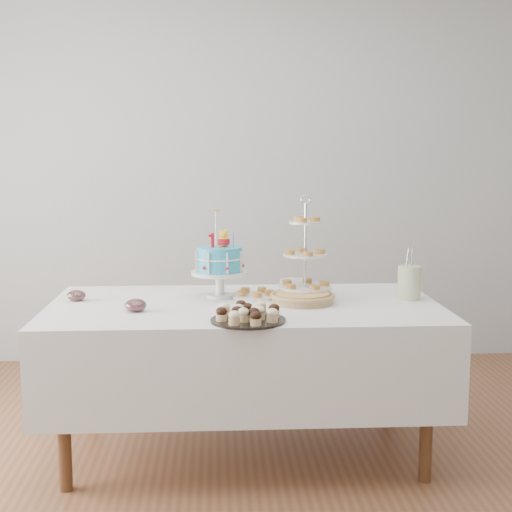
{
  "coord_description": "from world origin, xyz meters",
  "views": [
    {
      "loc": [
        -0.13,
        -3.14,
        1.5
      ],
      "look_at": [
        0.06,
        0.3,
        1.01
      ],
      "focal_mm": 50.0,
      "sensor_mm": 36.0,
      "label": 1
    }
  ],
  "objects": [
    {
      "name": "pastry_plate",
      "position": [
        0.06,
        0.46,
        0.79
      ],
      "size": [
        0.25,
        0.25,
        0.04
      ],
      "color": "silver",
      "rests_on": "table"
    },
    {
      "name": "walls",
      "position": [
        0.0,
        0.0,
        1.35
      ],
      "size": [
        5.04,
        4.04,
        2.7
      ],
      "color": "#A4A7AA",
      "rests_on": "floor"
    },
    {
      "name": "cupcake_tray",
      "position": [
        0.0,
        -0.08,
        0.81
      ],
      "size": [
        0.33,
        0.33,
        0.08
      ],
      "color": "black",
      "rests_on": "table"
    },
    {
      "name": "plate_stack",
      "position": [
        0.28,
        0.6,
        0.8
      ],
      "size": [
        0.16,
        0.16,
        0.06
      ],
      "color": "silver",
      "rests_on": "table"
    },
    {
      "name": "pie",
      "position": [
        0.29,
        0.3,
        0.8
      ],
      "size": [
        0.32,
        0.32,
        0.05
      ],
      "color": "tan",
      "rests_on": "table"
    },
    {
      "name": "table",
      "position": [
        0.0,
        0.3,
        0.54
      ],
      "size": [
        1.92,
        1.02,
        0.77
      ],
      "color": "silver",
      "rests_on": "floor"
    },
    {
      "name": "floor",
      "position": [
        0.0,
        0.0,
        0.0
      ],
      "size": [
        5.0,
        5.0,
        0.0
      ],
      "primitive_type": "plane",
      "color": "brown",
      "rests_on": "ground"
    },
    {
      "name": "jam_bowl_a",
      "position": [
        -0.51,
        0.15,
        0.8
      ],
      "size": [
        0.1,
        0.1,
        0.06
      ],
      "color": "silver",
      "rests_on": "table"
    },
    {
      "name": "utensil_pitcher",
      "position": [
        0.84,
        0.36,
        0.86
      ],
      "size": [
        0.12,
        0.12,
        0.26
      ],
      "rotation": [
        0.0,
        0.0,
        -0.34
      ],
      "color": "white",
      "rests_on": "table"
    },
    {
      "name": "birthday_cake",
      "position": [
        -0.12,
        0.45,
        0.89
      ],
      "size": [
        0.29,
        0.29,
        0.45
      ],
      "rotation": [
        0.0,
        0.0,
        0.31
      ],
      "color": "silver",
      "rests_on": "table"
    },
    {
      "name": "jam_bowl_b",
      "position": [
        -0.84,
        0.41,
        0.8
      ],
      "size": [
        0.09,
        0.09,
        0.06
      ],
      "color": "silver",
      "rests_on": "table"
    },
    {
      "name": "tiered_stand",
      "position": [
        0.31,
        0.41,
        0.99
      ],
      "size": [
        0.27,
        0.27,
        0.53
      ],
      "color": "silver",
      "rests_on": "table"
    }
  ]
}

